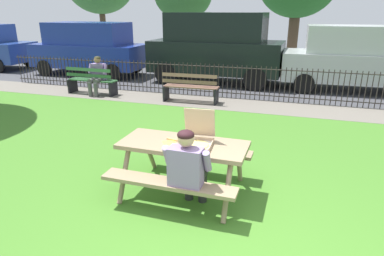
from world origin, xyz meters
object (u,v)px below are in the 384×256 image
Objects in this scene: picnic_table_foreground at (183,154)px; parked_car_center at (216,46)px; pizza_box_open at (197,138)px; parked_car_right at (357,57)px; park_bench_left at (92,81)px; person_on_park_bench at (97,74)px; parked_car_left at (89,48)px; park_bench_center at (190,88)px; adult_at_table at (188,167)px; pizza_slice_on_table at (170,142)px.

parked_car_center is (-1.43, 7.90, 0.71)m from picnic_table_foreground.
parked_car_center reaches higher than pizza_box_open.
park_bench_left is at bearing -159.35° from parked_car_right.
person_on_park_bench is (0.22, 0.02, 0.24)m from park_bench_left.
pizza_box_open is 8.46m from parked_car_right.
pizza_box_open reaches higher than park_bench_left.
picnic_table_foreground is 0.39× the size of parked_car_left.
parked_car_center reaches higher than picnic_table_foreground.
park_bench_left is at bearing -56.37° from parked_car_left.
picnic_table_foreground is at bearing -47.45° from person_on_park_bench.
person_on_park_bench is at bearing 133.83° from pizza_box_open.
picnic_table_foreground is 1.53× the size of person_on_park_bench.
pizza_box_open is 0.33× the size of park_bench_center.
pizza_box_open is 0.44× the size of adult_at_table.
adult_at_table is 8.60m from parked_car_center.
parked_car_center is at bearing 100.27° from picnic_table_foreground.
parked_car_center reaches higher than person_on_park_bench.
adult_at_table is (0.43, -0.48, -0.12)m from pizza_slice_on_table.
parked_car_left is at bearing 129.65° from adult_at_table.
parked_car_left reaches higher than park_bench_center.
park_bench_left is at bearing 180.00° from park_bench_center.
pizza_box_open is 0.33× the size of park_bench_left.
parked_car_left is at bearing 130.42° from picnic_table_foreground.
adult_at_table is 0.26× the size of parked_car_right.
adult_at_table reaches higher than pizza_slice_on_table.
picnic_table_foreground is at bearing 115.17° from adult_at_table.
adult_at_table is at bearing -109.63° from parked_car_right.
parked_car_right is at bearing 67.74° from picnic_table_foreground.
picnic_table_foreground is 7.65× the size of pizza_slice_on_table.
park_bench_center is (-1.69, 5.40, -0.24)m from adult_at_table.
picnic_table_foreground is 3.45× the size of pizza_box_open.
person_on_park_bench is (-4.75, 5.42, 0.00)m from adult_at_table.
pizza_box_open is 8.08m from parked_car_center.
person_on_park_bench is (-4.51, 4.92, 0.06)m from picnic_table_foreground.
picnic_table_foreground is at bearing 7.24° from pizza_slice_on_table.
person_on_park_bench reaches higher than pizza_slice_on_table.
person_on_park_bench is 3.74m from parked_car_left.
parked_car_left is 0.97× the size of parked_car_center.
park_bench_left is at bearing -175.00° from person_on_park_bench.
park_bench_left reaches higher than pizza_slice_on_table.
pizza_slice_on_table is at bearing -81.09° from parked_car_center.
parked_car_left reaches higher than park_bench_left.
park_bench_left is (-4.54, 4.92, -0.36)m from pizza_slice_on_table.
pizza_slice_on_table is at bearing -175.54° from pizza_box_open.
pizza_slice_on_table is 6.71m from park_bench_left.
parked_car_center reaches higher than parked_car_right.
pizza_slice_on_table is 0.20× the size of person_on_park_bench.
adult_at_table is 0.74× the size of park_bench_center.
parked_car_right is at bearing 0.00° from parked_car_center.
adult_at_table reaches higher than park_bench_left.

